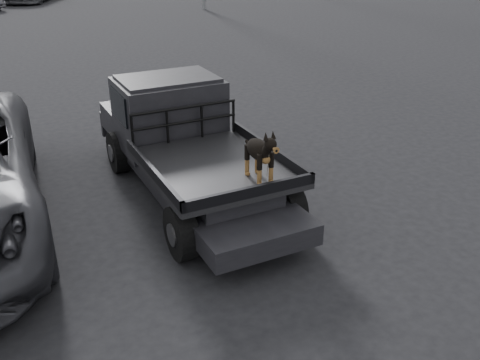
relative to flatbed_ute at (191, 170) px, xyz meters
name	(u,v)px	position (x,y,z in m)	size (l,w,h in m)	color
ground	(225,237)	(-0.09, -1.50, -0.46)	(120.00, 120.00, 0.00)	black
flatbed_ute	(191,170)	(0.00, 0.00, 0.00)	(2.00, 5.40, 0.92)	black
ute_cab	(169,102)	(0.00, 0.95, 0.90)	(1.72, 1.30, 0.88)	black
headache_rack	(185,124)	(0.00, 0.20, 0.74)	(1.80, 0.08, 0.55)	black
dog	(259,154)	(0.36, -1.67, 0.83)	(0.32, 0.60, 0.74)	black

